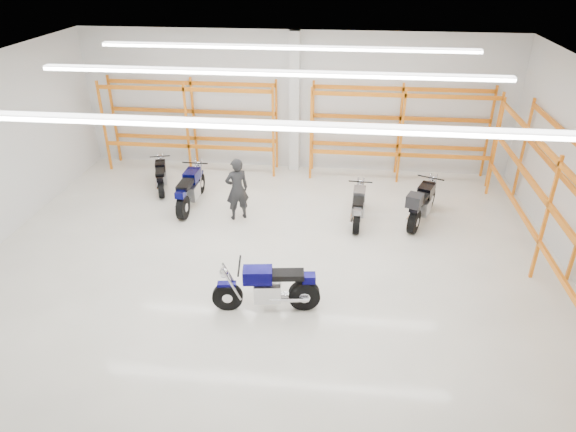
# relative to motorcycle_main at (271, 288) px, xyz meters

# --- Properties ---
(ground) EXTENTS (14.00, 14.00, 0.00)m
(ground) POSITION_rel_motorcycle_main_xyz_m (-0.30, 1.82, -0.52)
(ground) COLOR beige
(ground) RESTS_ON ground
(room_shell) EXTENTS (14.02, 12.02, 4.51)m
(room_shell) POSITION_rel_motorcycle_main_xyz_m (-0.30, 1.84, 2.76)
(room_shell) COLOR silver
(room_shell) RESTS_ON ground
(motorcycle_main) EXTENTS (2.25, 0.74, 1.11)m
(motorcycle_main) POSITION_rel_motorcycle_main_xyz_m (0.00, 0.00, 0.00)
(motorcycle_main) COLOR black
(motorcycle_main) RESTS_ON ground
(motorcycle_back_a) EXTENTS (0.79, 1.82, 0.92)m
(motorcycle_back_a) POSITION_rel_motorcycle_main_xyz_m (-4.22, 5.49, -0.09)
(motorcycle_back_a) COLOR black
(motorcycle_back_a) RESTS_ON ground
(motorcycle_back_b) EXTENTS (0.77, 2.32, 1.14)m
(motorcycle_back_b) POSITION_rel_motorcycle_main_xyz_m (-2.99, 4.42, 0.02)
(motorcycle_back_b) COLOR black
(motorcycle_back_b) RESTS_ON ground
(motorcycle_back_c) EXTENTS (0.66, 2.00, 0.98)m
(motorcycle_back_c) POSITION_rel_motorcycle_main_xyz_m (1.82, 4.05, -0.06)
(motorcycle_back_c) COLOR black
(motorcycle_back_c) RESTS_ON ground
(motorcycle_back_d) EXTENTS (1.18, 2.24, 1.20)m
(motorcycle_back_d) POSITION_rel_motorcycle_main_xyz_m (3.51, 4.16, 0.06)
(motorcycle_back_d) COLOR black
(motorcycle_back_d) RESTS_ON ground
(standing_man) EXTENTS (0.77, 0.68, 1.78)m
(standing_man) POSITION_rel_motorcycle_main_xyz_m (-1.49, 3.91, 0.37)
(standing_man) COLOR black
(standing_man) RESTS_ON ground
(structural_column) EXTENTS (0.32, 0.32, 4.50)m
(structural_column) POSITION_rel_motorcycle_main_xyz_m (-0.30, 7.64, 1.73)
(structural_column) COLOR white
(structural_column) RESTS_ON ground
(pallet_racking_back_left) EXTENTS (5.67, 0.87, 3.00)m
(pallet_racking_back_left) POSITION_rel_motorcycle_main_xyz_m (-3.70, 7.30, 1.27)
(pallet_racking_back_left) COLOR orange
(pallet_racking_back_left) RESTS_ON ground
(pallet_racking_back_right) EXTENTS (5.67, 0.87, 3.00)m
(pallet_racking_back_right) POSITION_rel_motorcycle_main_xyz_m (3.10, 7.30, 1.27)
(pallet_racking_back_right) COLOR orange
(pallet_racking_back_right) RESTS_ON ground
(pallet_racking_side) EXTENTS (0.87, 9.07, 3.00)m
(pallet_racking_side) POSITION_rel_motorcycle_main_xyz_m (6.18, 1.82, 1.30)
(pallet_racking_side) COLOR orange
(pallet_racking_side) RESTS_ON ground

